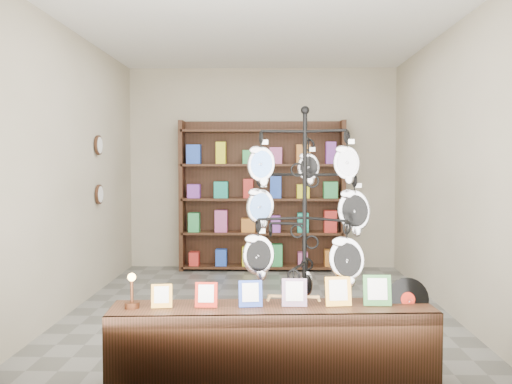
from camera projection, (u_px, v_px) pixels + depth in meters
ground at (259, 309)px, 6.17m from camera, size 5.00×5.00×0.00m
room_envelope at (259, 138)px, 6.08m from camera, size 5.00×5.00×5.00m
display_tree at (305, 218)px, 4.33m from camera, size 1.04×0.97×2.02m
front_shelf at (272, 345)px, 4.07m from camera, size 2.33×0.62×0.81m
back_shelving at (262, 200)px, 8.41m from camera, size 2.42×0.36×2.20m
wall_clocks at (99, 170)px, 6.94m from camera, size 0.03×0.24×0.84m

